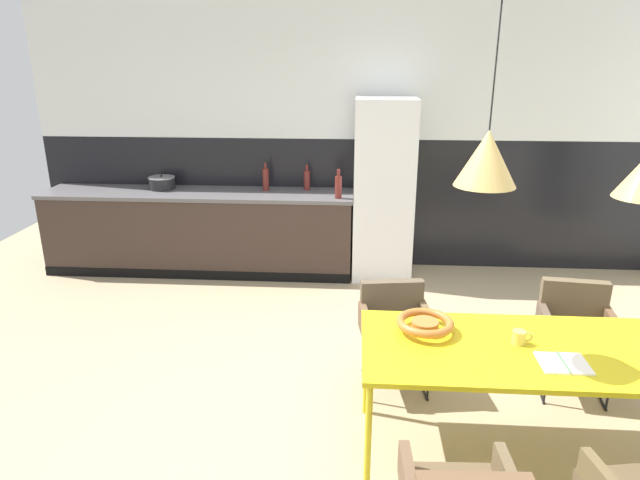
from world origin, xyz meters
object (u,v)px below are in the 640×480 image
(fruit_bowl, at_px, (425,324))
(pendant_lamp_over_table_near, at_px, (487,158))
(open_book, at_px, (563,363))
(cooking_pot, at_px, (162,183))
(mug_white_ceramic, at_px, (520,337))
(bottle_spice_small, at_px, (266,179))
(refrigerator_column, at_px, (383,190))
(bottle_wine_green, at_px, (338,186))
(armchair_head_of_table, at_px, (576,322))
(bottle_vinegar_dark, at_px, (307,180))
(dining_table, at_px, (537,354))
(armchair_by_stool, at_px, (394,320))

(fruit_bowl, distance_m, pendant_lamp_over_table_near, 1.05)
(open_book, height_order, cooking_pot, cooking_pot)
(mug_white_ceramic, height_order, pendant_lamp_over_table_near, pendant_lamp_over_table_near)
(bottle_spice_small, bearing_deg, refrigerator_column, -5.53)
(bottle_wine_green, relative_size, pendant_lamp_over_table_near, 0.26)
(refrigerator_column, bearing_deg, bottle_wine_green, -159.04)
(refrigerator_column, relative_size, armchair_head_of_table, 2.43)
(refrigerator_column, height_order, open_book, refrigerator_column)
(open_book, bearing_deg, pendant_lamp_over_table_near, 165.73)
(bottle_vinegar_dark, bearing_deg, refrigerator_column, -11.77)
(refrigerator_column, xyz_separation_m, cooking_pot, (-2.41, 0.10, 0.02))
(refrigerator_column, bearing_deg, open_book, -74.73)
(dining_table, relative_size, open_book, 7.83)
(armchair_head_of_table, height_order, bottle_vinegar_dark, bottle_vinegar_dark)
(armchair_head_of_table, bearing_deg, refrigerator_column, -51.53)
(fruit_bowl, xyz_separation_m, pendant_lamp_over_table_near, (0.22, -0.19, 1.01))
(pendant_lamp_over_table_near, bearing_deg, fruit_bowl, 138.41)
(armchair_head_of_table, height_order, pendant_lamp_over_table_near, pendant_lamp_over_table_near)
(refrigerator_column, xyz_separation_m, mug_white_ceramic, (0.66, -2.84, -0.16))
(mug_white_ceramic, distance_m, bottle_spice_small, 3.54)
(bottle_vinegar_dark, bearing_deg, armchair_by_stool, -69.87)
(refrigerator_column, relative_size, bottle_vinegar_dark, 6.91)
(dining_table, height_order, bottle_spice_small, bottle_spice_small)
(cooking_pot, relative_size, bottle_vinegar_dark, 1.04)
(fruit_bowl, height_order, bottle_wine_green, bottle_wine_green)
(dining_table, bearing_deg, bottle_spice_small, 123.88)
(armchair_head_of_table, xyz_separation_m, armchair_by_stool, (-1.26, -0.02, -0.02))
(cooking_pot, xyz_separation_m, pendant_lamp_over_table_near, (2.77, -3.03, 0.85))
(armchair_by_stool, relative_size, bottle_spice_small, 2.49)
(cooking_pot, xyz_separation_m, bottle_vinegar_dark, (1.59, 0.07, 0.04))
(armchair_head_of_table, height_order, bottle_spice_small, bottle_spice_small)
(pendant_lamp_over_table_near, bearing_deg, bottle_wine_green, 106.73)
(bottle_vinegar_dark, bearing_deg, fruit_bowl, -71.68)
(dining_table, xyz_separation_m, open_book, (0.08, -0.17, 0.05))
(mug_white_ceramic, xyz_separation_m, pendant_lamp_over_table_near, (-0.30, -0.09, 1.03))
(armchair_by_stool, bearing_deg, dining_table, 125.62)
(refrigerator_column, bearing_deg, armchair_by_stool, -89.68)
(dining_table, xyz_separation_m, pendant_lamp_over_table_near, (-0.39, -0.05, 1.11))
(armchair_by_stool, height_order, cooking_pot, cooking_pot)
(open_book, relative_size, pendant_lamp_over_table_near, 0.22)
(armchair_head_of_table, distance_m, open_book, 1.09)
(refrigerator_column, distance_m, bottle_wine_green, 0.51)
(bottle_wine_green, xyz_separation_m, bottle_vinegar_dark, (-0.35, 0.35, -0.01))
(armchair_by_stool, distance_m, bottle_spice_small, 2.62)
(dining_table, bearing_deg, armchair_head_of_table, 56.50)
(fruit_bowl, relative_size, cooking_pot, 1.20)
(dining_table, bearing_deg, open_book, -63.85)
(armchair_head_of_table, relative_size, cooking_pot, 2.74)
(bottle_vinegar_dark, bearing_deg, bottle_spice_small, -173.75)
(refrigerator_column, height_order, pendant_lamp_over_table_near, pendant_lamp_over_table_near)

